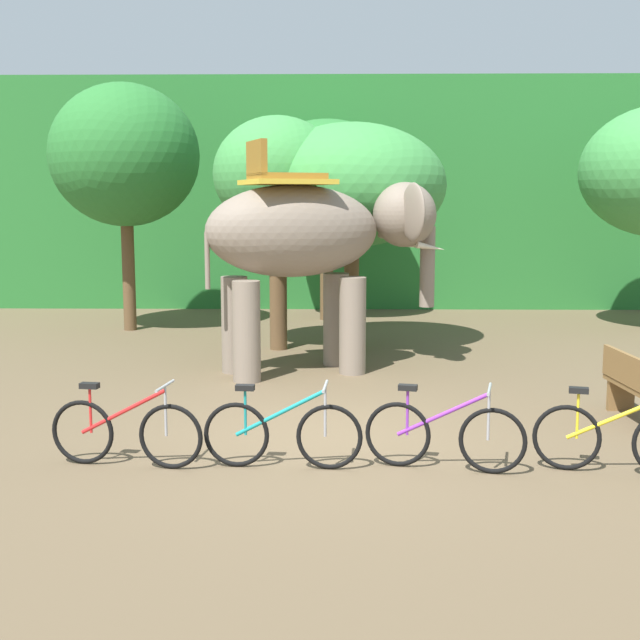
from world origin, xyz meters
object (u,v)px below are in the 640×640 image
at_px(tree_far_left, 327,166).
at_px(bike_purple, 444,435).
at_px(tree_left, 277,176).
at_px(wooden_bench, 636,386).
at_px(bike_teal, 282,433).
at_px(tree_center_left, 125,156).
at_px(elephant, 313,240).
at_px(bike_red, 126,432).
at_px(bike_yellow, 616,438).
at_px(tree_center_right, 352,186).

distance_m(tree_far_left, bike_purple, 11.71).
height_order(tree_left, wooden_bench, tree_left).
xyz_separation_m(tree_left, bike_teal, (0.52, -7.12, -2.90)).
height_order(tree_center_left, bike_purple, tree_center_left).
xyz_separation_m(bike_purple, wooden_bench, (2.72, 1.96, 0.09)).
bearing_deg(tree_center_left, elephant, -46.49).
height_order(bike_purple, wooden_bench, bike_purple).
bearing_deg(tree_center_left, bike_teal, -67.21).
xyz_separation_m(bike_red, wooden_bench, (6.12, 1.90, 0.09)).
bearing_deg(bike_purple, tree_left, 107.42).
bearing_deg(bike_teal, bike_purple, -1.04).
bearing_deg(bike_yellow, bike_red, 178.19).
bearing_deg(wooden_bench, bike_yellow, -114.47).
bearing_deg(elephant, wooden_bench, -36.35).
xyz_separation_m(bike_red, bike_purple, (3.41, -0.06, 0.00)).
relative_size(tree_center_left, bike_purple, 3.17).
xyz_separation_m(tree_center_left, bike_purple, (5.68, -9.46, -3.40)).
bearing_deg(bike_purple, wooden_bench, 35.80).
distance_m(tree_center_right, bike_yellow, 8.32).
bearing_deg(tree_left, bike_yellow, -60.99).
bearing_deg(bike_yellow, bike_purple, 176.66).
relative_size(bike_red, bike_yellow, 1.02).
relative_size(tree_far_left, bike_yellow, 2.83).
distance_m(tree_left, wooden_bench, 7.71).
relative_size(bike_red, bike_teal, 0.99).
relative_size(bike_teal, bike_purple, 1.02).
bearing_deg(bike_purple, tree_center_left, 120.99).
distance_m(bike_purple, bike_yellow, 1.78).
distance_m(tree_left, bike_red, 7.75).
distance_m(elephant, bike_purple, 5.61).
bearing_deg(tree_center_right, bike_red, -109.48).
bearing_deg(tree_center_left, bike_red, -76.39).
xyz_separation_m(tree_center_left, elephant, (4.15, -4.37, -1.58)).
distance_m(tree_left, elephant, 2.44).
relative_size(tree_center_left, tree_left, 1.21).
height_order(elephant, wooden_bench, elephant).
relative_size(bike_red, wooden_bench, 1.11).
height_order(tree_center_left, bike_teal, tree_center_left).
bearing_deg(tree_left, elephant, -70.95).
xyz_separation_m(tree_left, tree_center_right, (1.40, 0.16, -0.18)).
distance_m(elephant, bike_red, 5.67).
bearing_deg(tree_left, bike_red, -99.32).
xyz_separation_m(tree_center_left, wooden_bench, (8.40, -7.50, -3.30)).
height_order(tree_left, bike_teal, tree_left).
bearing_deg(tree_far_left, bike_red, -100.44).
distance_m(bike_purple, wooden_bench, 3.35).
distance_m(bike_teal, bike_purple, 1.72).
height_order(tree_far_left, tree_center_right, tree_far_left).
bearing_deg(tree_left, tree_center_right, 6.56).
height_order(elephant, bike_teal, elephant).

